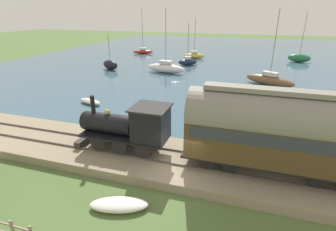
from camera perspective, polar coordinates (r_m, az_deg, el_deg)
ground_plane at (r=15.45m, az=2.51°, el=-12.92°), size 200.00×200.00×0.00m
harbor_water at (r=56.87m, az=14.47°, el=12.35°), size 80.00×80.00×0.01m
rail_embankment at (r=16.06m, az=3.43°, el=-10.28°), size 5.15×56.00×0.66m
steam_locomotive at (r=16.12m, az=-8.09°, el=-2.06°), size 2.15×6.05×3.29m
passenger_coach at (r=14.47m, az=22.74°, el=-2.83°), size 2.54×9.61×4.65m
sailboat_red at (r=59.02m, az=-5.46°, el=13.77°), size 2.79×4.55×9.23m
sailboat_white at (r=40.15m, az=-0.46°, el=10.36°), size 2.57×6.36×9.10m
sailboat_brown at (r=35.51m, az=21.22°, el=7.26°), size 4.26×6.25×9.05m
sailboat_yellow at (r=52.88m, az=5.73°, el=12.90°), size 1.84×4.18×7.56m
sailboat_navy at (r=46.15m, az=4.30°, el=11.64°), size 3.03×3.65×6.86m
sailboat_black at (r=43.50m, az=-12.45°, el=10.75°), size 2.48×3.49×5.59m
sailboat_green at (r=54.35m, az=26.65°, el=11.16°), size 2.11×4.04×8.51m
rowboat_mid_harbor at (r=27.61m, az=-16.57°, el=2.94°), size 1.66×2.88×0.51m
rowboat_far_out at (r=26.32m, az=21.34°, el=1.24°), size 2.82×2.59×0.38m
beached_dinghy at (r=13.38m, az=-10.61°, el=-18.53°), size 1.88×3.00×0.44m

